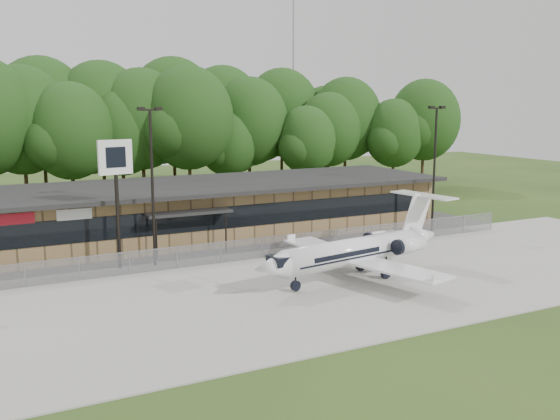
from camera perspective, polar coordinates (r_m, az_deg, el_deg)
ground at (r=29.10m, az=7.69°, el=-11.45°), size 160.00×160.00×0.00m
apron at (r=35.58m, az=0.30°, el=-7.30°), size 64.00×18.00×0.08m
parking_lot at (r=45.75m, az=-6.32°, el=-3.48°), size 50.00×9.00×0.06m
terminal at (r=49.42m, az=-8.20°, el=0.02°), size 41.00×11.65×4.30m
fence at (r=41.51m, az=-4.14°, el=-3.77°), size 46.00×0.04×1.52m
treeline at (r=66.15m, az=-13.41°, el=6.96°), size 72.00×12.00×15.00m
radio_mast at (r=79.66m, az=1.21°, el=11.26°), size 0.20×0.20×25.00m
light_pole_mid at (r=40.39m, az=-11.62°, el=3.18°), size 1.55×0.30×10.23m
light_pole_right at (r=51.45m, az=13.96°, el=4.48°), size 1.55×0.30×10.23m
business_jet at (r=37.60m, az=7.14°, el=-3.79°), size 14.25×12.77×4.80m
pole_sign at (r=40.12m, az=-14.79°, el=3.47°), size 2.17×0.57×8.24m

